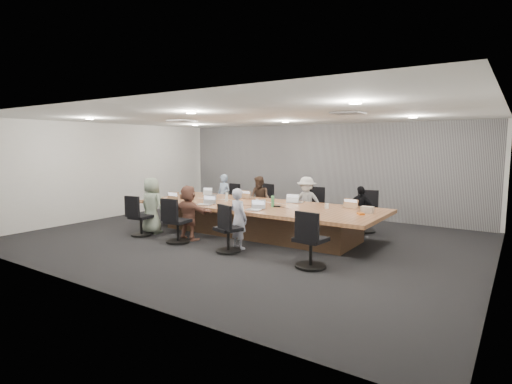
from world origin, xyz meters
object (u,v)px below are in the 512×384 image
Objects in this scene: chair_6 at (228,233)px; laptop_1 at (249,198)px; chair_1 at (266,205)px; chair_7 at (311,244)px; person_5 at (189,213)px; laptop_6 at (253,210)px; chair_3 at (365,215)px; stapler at (261,207)px; chair_5 at (178,225)px; laptop_0 at (212,194)px; person_3 at (360,210)px; chair_2 at (312,210)px; person_6 at (238,219)px; laptop_4 at (168,201)px; mug_brown at (182,197)px; conference_table at (258,218)px; person_1 at (260,199)px; person_2 at (306,202)px; bottle_green_right at (273,201)px; bottle_clear at (227,197)px; person_0 at (224,196)px; snack_packet at (361,214)px; laptop_3 at (352,207)px; laptop_2 at (297,202)px; laptop_5 at (204,205)px; canvas_bag at (367,210)px; chair_0 at (231,203)px; bottle_green_left at (193,191)px; chair_4 at (141,220)px.

chair_6 reaches higher than laptop_1.
chair_1 is 1.00× the size of chair_7.
person_5 is 3.90× the size of laptop_6.
stapler is (-1.64, -2.23, 0.34)m from chair_3.
chair_5 reaches higher than laptop_0.
laptop_0 is 4.24m from person_3.
chair_2 is 0.67× the size of person_6.
laptop_4 is at bearing 175.04° from chair_7.
person_5 reaches higher than mug_brown.
conference_table is 1.61m from person_1.
chair_3 is 4.98m from laptop_4.
laptop_0 is 0.22× the size of person_2.
person_5 reaches higher than laptop_0.
person_5 is (-3.08, -3.05, 0.20)m from chair_3.
mug_brown is at bearing 169.09° from chair_7.
bottle_green_right is 1.17× the size of bottle_clear.
person_5 reaches higher than chair_1.
snack_packet is (4.69, -1.36, 0.11)m from person_0.
laptop_3 is at bearing 21.24° from conference_table.
person_0 is 3.81× the size of laptop_1.
person_6 is at bearing -66.06° from person_1.
laptop_6 is at bearing -63.70° from conference_table.
laptop_5 is at bearing 34.01° from laptop_2.
stapler is 1.01× the size of snack_packet.
person_3 is 3.17m from person_6.
laptop_0 is 0.92× the size of laptop_2.
chair_5 is 4.13m from canvas_bag.
chair_7 is 2.66× the size of laptop_6.
chair_5 is 1.91m from mug_brown.
chair_5 reaches higher than laptop_4.
bottle_green_right reaches higher than laptop_4.
conference_table is 2.47m from person_3.
chair_7 is at bearing 150.57° from chair_1.
person_2 is at bearing 85.08° from chair_2.
mug_brown is at bearing -41.66° from person_5.
person_0 is at bearing 85.83° from mug_brown.
laptop_5 is (1.12, -2.50, 0.37)m from chair_0.
person_2 is 3.94× the size of laptop_5.
mug_brown is at bearing 72.98° from chair_1.
person_3 reaches higher than bottle_green_right.
canvas_bag is at bearing -42.71° from person_2.
bottle_green_left is (-0.26, 1.19, 0.12)m from laptop_4.
person_1 is (1.40, 3.05, 0.27)m from chair_4.
snack_packet reaches higher than laptop_4.
chair_3 is 1.58m from canvas_bag.
mug_brown reaches higher than conference_table.
laptop_3 is 2.72m from person_6.
chair_4 is 4.99m from laptop_3.
bottle_green_right is (-1.74, 1.54, 0.44)m from chair_7.
canvas_bag is at bearing 12.92° from laptop_6.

